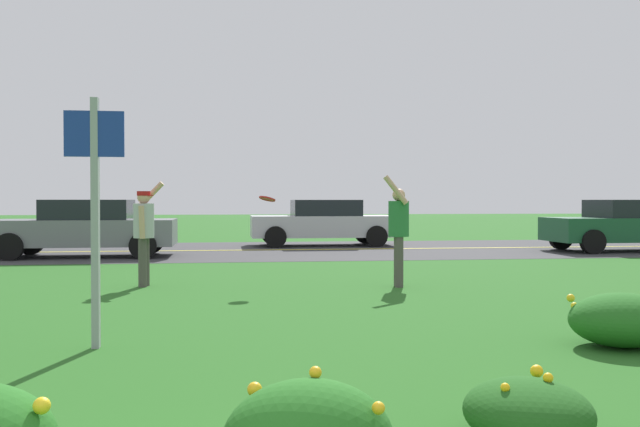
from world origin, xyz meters
The scene contains 12 objects.
ground_plane centered at (0.00, 9.21, 0.00)m, with size 120.00×120.00×0.00m, color #26601E.
highway_strip centered at (0.00, 18.43, 0.00)m, with size 120.00×7.72×0.01m, color #38383A.
highway_center_stripe centered at (0.00, 18.43, 0.01)m, with size 120.00×0.16×0.00m, color yellow.
daylily_clump_front_center centered at (4.23, 4.90, 0.26)m, with size 1.05×0.89×0.55m.
daylily_clump_front_right centered at (2.15, 2.47, 0.19)m, with size 0.75×0.79×0.42m.
sign_post_near_path centered at (-0.86, 5.52, 1.47)m, with size 0.56×0.10×2.42m.
person_thrower_red_cap_gray_shirt centered at (-0.98, 10.36, 0.97)m, with size 0.50×0.51×1.76m.
person_catcher_green_shirt centered at (3.21, 9.77, 0.98)m, with size 0.48×0.51×1.85m.
frisbee_red centered at (1.04, 9.89, 1.46)m, with size 0.28×0.27×0.13m.
car_dark_green_leftmost centered at (11.62, 16.69, 0.74)m, with size 4.50×2.00×1.45m.
car_silver_center_left centered at (3.40, 20.17, 0.74)m, with size 4.50×2.00×1.45m.
car_gray_center_right centered at (-3.18, 16.69, 0.74)m, with size 4.50×2.00×1.45m.
Camera 1 is at (0.41, -1.33, 1.43)m, focal length 38.59 mm.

